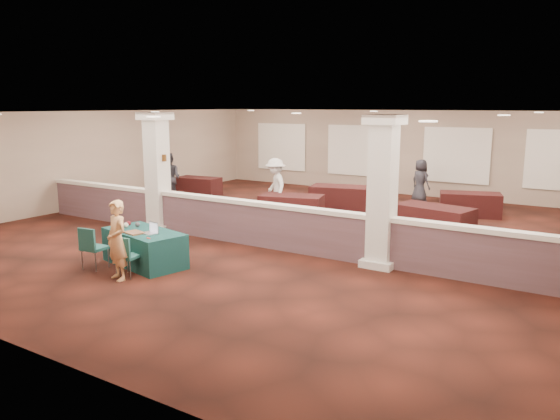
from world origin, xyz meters
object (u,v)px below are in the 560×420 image
Objects in this scene: near_table at (144,248)px; conf_chair_main at (125,253)px; far_table_front_right at (434,221)px; far_table_back_right at (470,204)px; attendee_b at (275,186)px; attendee_d at (420,181)px; far_table_back_left at (198,186)px; far_table_back_center at (342,198)px; conf_chair_side at (91,245)px; far_table_front_center at (291,207)px; far_table_front_left at (156,201)px; attendee_a at (169,178)px; woman at (117,240)px.

conf_chair_main is (0.34, -0.83, 0.12)m from near_table.
far_table_back_right is at bearing 87.18° from far_table_front_right.
conf_chair_main is at bearing -121.15° from far_table_front_right.
attendee_b is at bearing 108.84° from near_table.
conf_chair_main reaches higher than far_table_front_right.
far_table_back_left is at bearing 46.20° from attendee_d.
far_table_back_center is 1.13× the size of attendee_b.
conf_chair_side is 6.61m from far_table_front_center.
far_table_front_right reaches higher than far_table_front_center.
conf_chair_side is 0.50× the size of far_table_back_right.
far_table_front_right is 0.98× the size of far_table_back_center.
far_table_front_left is at bearing -72.34° from far_table_back_left.
far_table_back_right is 10.02m from attendee_a.
far_table_front_left is 0.99× the size of attendee_a.
woman is 8.57m from attendee_a.
woman is 7.03m from far_table_front_left.
far_table_front_center is 5.51m from attendee_d.
attendee_a is at bearing 118.76° from conf_chair_main.
far_table_front_left is (-4.45, 5.43, -0.44)m from woman.
far_table_back_right is at bearing 57.75° from conf_chair_main.
far_table_front_center is 1.15m from attendee_b.
far_table_front_left is at bearing 116.13° from conf_chair_side.
far_table_back_right is (9.78, 1.44, 0.03)m from far_table_back_left.
far_table_front_right is at bearing 3.52° from far_table_front_center.
far_table_front_right is 9.30m from attendee_a.
far_table_back_right is 1.02× the size of attendee_b.
far_table_back_right is 2.65m from attendee_d.
far_table_back_left is at bearing 113.72° from conf_chair_main.
attendee_a is (-4.18, 6.67, 0.35)m from conf_chair_side.
far_table_back_left is 0.95× the size of attendee_a.
attendee_a is (-5.16, 6.84, 0.09)m from woman.
attendee_a reaches higher than attendee_d.
attendee_a is at bearing -134.83° from attendee_b.
far_table_front_center is 4.23m from far_table_front_right.
attendee_d is (-2.11, 1.56, 0.40)m from far_table_back_right.
far_table_front_center reaches higher than far_table_back_right.
conf_chair_side reaches higher than near_table.
near_table reaches higher than far_table_front_left.
conf_chair_side is 11.30m from far_table_back_right.
attendee_a is 1.16× the size of attendee_d.
conf_chair_main is 8.44m from attendee_a.
far_table_back_right is at bearing 69.04° from attendee_b.
conf_chair_main reaches higher than far_table_back_right.
attendee_a is 4.18m from attendee_b.
far_table_front_center is at bearing 100.38° from near_table.
conf_chair_main is at bearing -93.43° from far_table_back_center.
far_table_front_center is 0.94× the size of far_table_front_right.
attendee_b is (3.45, 1.79, 0.53)m from far_table_front_left.
far_table_back_center is at bearing 72.84° from conf_chair_side.
far_table_back_center is at bearing 96.40° from near_table.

